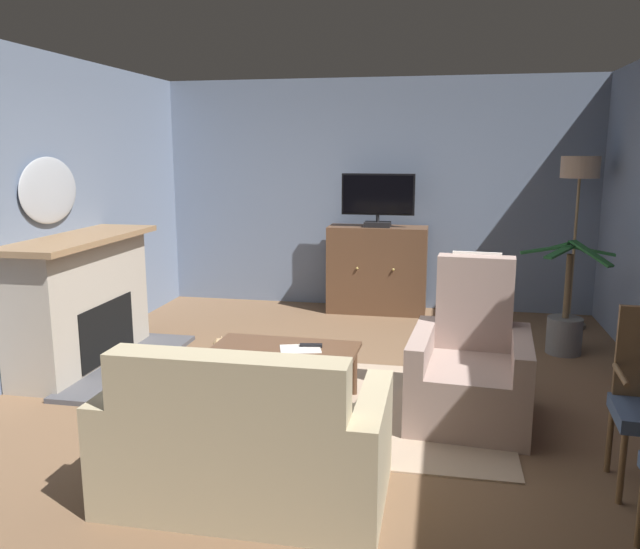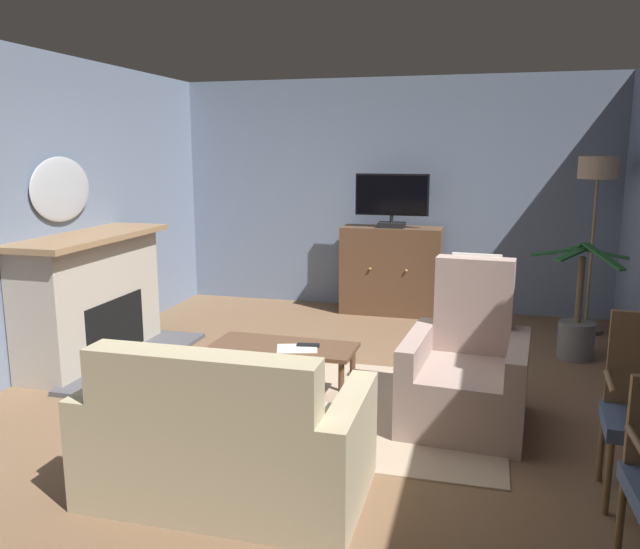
{
  "view_description": "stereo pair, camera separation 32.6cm",
  "coord_description": "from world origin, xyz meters",
  "px_view_note": "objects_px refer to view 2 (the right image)",
  "views": [
    {
      "loc": [
        0.8,
        -4.41,
        1.89
      ],
      "look_at": [
        -0.13,
        0.43,
        0.92
      ],
      "focal_mm": 35.6,
      "sensor_mm": 36.0,
      "label": 1
    },
    {
      "loc": [
        1.12,
        -4.34,
        1.89
      ],
      "look_at": [
        -0.13,
        0.43,
        0.92
      ],
      "focal_mm": 35.6,
      "sensor_mm": 36.0,
      "label": 2
    }
  ],
  "objects_px": {
    "folded_newspaper": "(297,348)",
    "armchair_angled_to_table": "(466,375)",
    "potted_plant_leafy_by_curtain": "(577,330)",
    "tv_cabinet": "(391,272)",
    "sofa_floral": "(226,444)",
    "wall_mirror_oval": "(61,189)",
    "tv_remote": "(308,345)",
    "floor_lamp": "(596,192)",
    "television": "(392,199)",
    "coffee_table": "(284,351)",
    "cat": "(242,349)",
    "fireplace": "(94,300)"
  },
  "relations": [
    {
      "from": "floor_lamp",
      "to": "coffee_table",
      "type": "bearing_deg",
      "value": -134.53
    },
    {
      "from": "floor_lamp",
      "to": "folded_newspaper",
      "type": "bearing_deg",
      "value": -132.27
    },
    {
      "from": "fireplace",
      "to": "tv_cabinet",
      "type": "xyz_separation_m",
      "value": [
        2.35,
        2.38,
        -0.07
      ]
    },
    {
      "from": "folded_newspaper",
      "to": "floor_lamp",
      "type": "height_order",
      "value": "floor_lamp"
    },
    {
      "from": "wall_mirror_oval",
      "to": "tv_remote",
      "type": "relative_size",
      "value": 4.82
    },
    {
      "from": "tv_remote",
      "to": "fireplace",
      "type": "bearing_deg",
      "value": -20.77
    },
    {
      "from": "television",
      "to": "armchair_angled_to_table",
      "type": "relative_size",
      "value": 0.73
    },
    {
      "from": "wall_mirror_oval",
      "to": "tv_remote",
      "type": "bearing_deg",
      "value": -10.48
    },
    {
      "from": "coffee_table",
      "to": "armchair_angled_to_table",
      "type": "bearing_deg",
      "value": -2.89
    },
    {
      "from": "fireplace",
      "to": "armchair_angled_to_table",
      "type": "relative_size",
      "value": 1.56
    },
    {
      "from": "potted_plant_leafy_by_curtain",
      "to": "floor_lamp",
      "type": "relative_size",
      "value": 0.59
    },
    {
      "from": "tv_remote",
      "to": "folded_newspaper",
      "type": "relative_size",
      "value": 0.57
    },
    {
      "from": "tv_cabinet",
      "to": "folded_newspaper",
      "type": "relative_size",
      "value": 3.83
    },
    {
      "from": "floor_lamp",
      "to": "sofa_floral",
      "type": "bearing_deg",
      "value": -120.87
    },
    {
      "from": "wall_mirror_oval",
      "to": "tv_cabinet",
      "type": "distance_m",
      "value": 3.68
    },
    {
      "from": "coffee_table",
      "to": "floor_lamp",
      "type": "bearing_deg",
      "value": 45.47
    },
    {
      "from": "television",
      "to": "cat",
      "type": "height_order",
      "value": "television"
    },
    {
      "from": "folded_newspaper",
      "to": "armchair_angled_to_table",
      "type": "bearing_deg",
      "value": -16.53
    },
    {
      "from": "tv_cabinet",
      "to": "wall_mirror_oval",
      "type": "bearing_deg",
      "value": -137.6
    },
    {
      "from": "tv_cabinet",
      "to": "television",
      "type": "bearing_deg",
      "value": -90.0
    },
    {
      "from": "folded_newspaper",
      "to": "sofa_floral",
      "type": "height_order",
      "value": "sofa_floral"
    },
    {
      "from": "tv_cabinet",
      "to": "armchair_angled_to_table",
      "type": "height_order",
      "value": "armchair_angled_to_table"
    },
    {
      "from": "television",
      "to": "floor_lamp",
      "type": "relative_size",
      "value": 0.46
    },
    {
      "from": "folded_newspaper",
      "to": "sofa_floral",
      "type": "relative_size",
      "value": 0.2
    },
    {
      "from": "sofa_floral",
      "to": "cat",
      "type": "relative_size",
      "value": 2.29
    },
    {
      "from": "television",
      "to": "potted_plant_leafy_by_curtain",
      "type": "xyz_separation_m",
      "value": [
        1.9,
        -1.18,
        -1.07
      ]
    },
    {
      "from": "wall_mirror_oval",
      "to": "potted_plant_leafy_by_curtain",
      "type": "xyz_separation_m",
      "value": [
        4.5,
        1.14,
        -1.27
      ]
    },
    {
      "from": "wall_mirror_oval",
      "to": "armchair_angled_to_table",
      "type": "height_order",
      "value": "wall_mirror_oval"
    },
    {
      "from": "armchair_angled_to_table",
      "to": "floor_lamp",
      "type": "bearing_deg",
      "value": 66.32
    },
    {
      "from": "armchair_angled_to_table",
      "to": "cat",
      "type": "bearing_deg",
      "value": 156.65
    },
    {
      "from": "wall_mirror_oval",
      "to": "potted_plant_leafy_by_curtain",
      "type": "bearing_deg",
      "value": 14.27
    },
    {
      "from": "fireplace",
      "to": "floor_lamp",
      "type": "relative_size",
      "value": 0.98
    },
    {
      "from": "folded_newspaper",
      "to": "floor_lamp",
      "type": "distance_m",
      "value": 3.71
    },
    {
      "from": "folded_newspaper",
      "to": "potted_plant_leafy_by_curtain",
      "type": "xyz_separation_m",
      "value": [
        2.18,
        1.66,
        -0.16
      ]
    },
    {
      "from": "potted_plant_leafy_by_curtain",
      "to": "television",
      "type": "bearing_deg",
      "value": 148.21
    },
    {
      "from": "fireplace",
      "to": "cat",
      "type": "relative_size",
      "value": 2.7
    },
    {
      "from": "tv_cabinet",
      "to": "sofa_floral",
      "type": "xyz_separation_m",
      "value": [
        -0.27,
        -4.26,
        -0.18
      ]
    },
    {
      "from": "tv_remote",
      "to": "coffee_table",
      "type": "bearing_deg",
      "value": -8.2
    },
    {
      "from": "fireplace",
      "to": "floor_lamp",
      "type": "xyz_separation_m",
      "value": [
        4.47,
        2.12,
        0.92
      ]
    },
    {
      "from": "floor_lamp",
      "to": "wall_mirror_oval",
      "type": "bearing_deg",
      "value": -155.83
    },
    {
      "from": "wall_mirror_oval",
      "to": "coffee_table",
      "type": "bearing_deg",
      "value": -11.45
    },
    {
      "from": "coffee_table",
      "to": "tv_remote",
      "type": "xyz_separation_m",
      "value": [
        0.19,
        0.0,
        0.06
      ]
    },
    {
      "from": "television",
      "to": "folded_newspaper",
      "type": "distance_m",
      "value": 2.99
    },
    {
      "from": "tv_cabinet",
      "to": "sofa_floral",
      "type": "height_order",
      "value": "tv_cabinet"
    },
    {
      "from": "potted_plant_leafy_by_curtain",
      "to": "floor_lamp",
      "type": "height_order",
      "value": "floor_lamp"
    },
    {
      "from": "tv_cabinet",
      "to": "armchair_angled_to_table",
      "type": "xyz_separation_m",
      "value": [
        0.96,
        -2.89,
        -0.15
      ]
    },
    {
      "from": "tv_cabinet",
      "to": "sofa_floral",
      "type": "relative_size",
      "value": 0.76
    },
    {
      "from": "wall_mirror_oval",
      "to": "tv_cabinet",
      "type": "xyz_separation_m",
      "value": [
        2.6,
        2.38,
        -1.06
      ]
    },
    {
      "from": "television",
      "to": "cat",
      "type": "relative_size",
      "value": 1.26
    },
    {
      "from": "tv_remote",
      "to": "folded_newspaper",
      "type": "bearing_deg",
      "value": 39.55
    }
  ]
}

